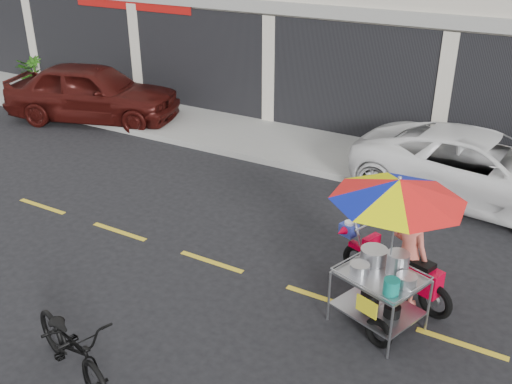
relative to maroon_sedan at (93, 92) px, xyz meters
The scene contains 9 objects.
ground 9.96m from the maroon_sedan, 26.55° to the right, with size 90.00×90.00×0.00m, color black.
sidewalk 8.98m from the maroon_sedan, ahead, with size 45.00×3.00×0.15m, color gray.
centerline 9.96m from the maroon_sedan, 26.55° to the right, with size 42.00×0.10×0.01m, color gold.
maroon_sedan is the anchor object (origin of this frame).
white_pickup 10.20m from the maroon_sedan, ahead, with size 2.29×4.96×1.38m, color white.
plant_tall 3.90m from the maroon_sedan, 164.47° to the left, with size 0.86×0.74×0.95m, color #205110.
plant_short 3.83m from the maroon_sedan, 163.04° to the left, with size 0.57×0.57×1.01m, color #205110.
near_bicycle 10.14m from the maroon_sedan, 47.07° to the right, with size 0.64×1.84×0.97m, color black.
food_vendor_rig 10.76m from the maroon_sedan, 23.71° to the right, with size 2.22×2.27×2.27m.
Camera 1 is at (2.61, -6.51, 5.11)m, focal length 40.00 mm.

